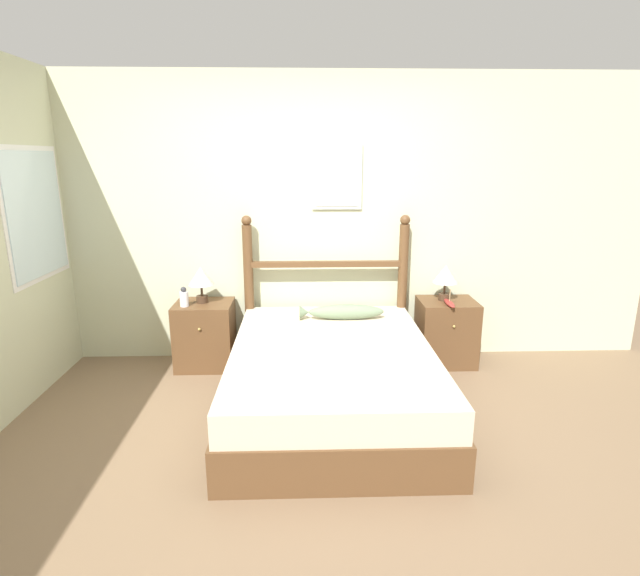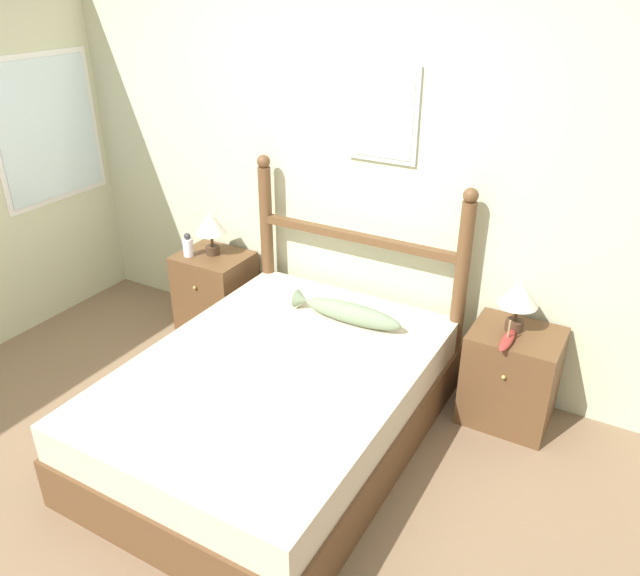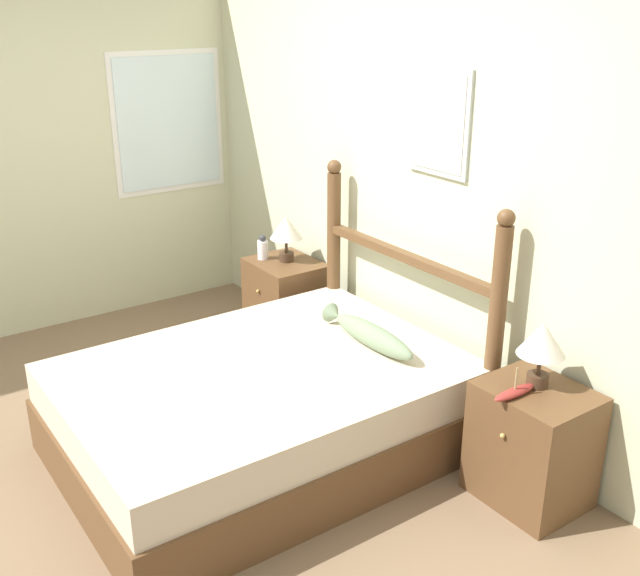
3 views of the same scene
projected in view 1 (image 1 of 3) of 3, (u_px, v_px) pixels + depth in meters
ground_plane at (306, 457)px, 3.14m from camera, size 16.00×16.00×0.00m
wall_back at (304, 221)px, 4.49m from camera, size 6.40×0.08×2.55m
bed at (332, 378)px, 3.68m from camera, size 1.48×2.02×0.50m
headboard at (326, 285)px, 4.50m from camera, size 1.48×0.09×1.34m
nightstand_left at (205, 335)px, 4.45m from camera, size 0.50×0.44×0.59m
nightstand_right at (446, 332)px, 4.52m from camera, size 0.50×0.44×0.59m
table_lamp_left at (201, 278)px, 4.34m from camera, size 0.22×0.22×0.32m
table_lamp_right at (446, 276)px, 4.41m from camera, size 0.22×0.22×0.32m
bottle at (184, 298)px, 4.27m from camera, size 0.07×0.07×0.17m
model_boat at (450, 303)px, 4.31m from camera, size 0.06×0.26×0.14m
fish_pillow at (342, 312)px, 4.20m from camera, size 0.71×0.13×0.13m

